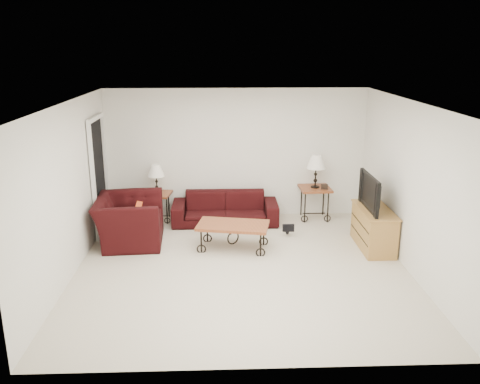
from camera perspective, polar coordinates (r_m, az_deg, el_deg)
name	(u,v)px	position (r m, az deg, el deg)	size (l,w,h in m)	color
ground	(242,267)	(7.75, 0.20, -8.59)	(5.00, 5.00, 0.00)	beige
wall_back	(236,153)	(9.73, -0.41, 4.41)	(5.00, 0.02, 2.50)	silver
wall_front	(253,260)	(4.96, 1.44, -7.69)	(5.00, 0.02, 2.50)	silver
wall_left	(69,191)	(7.63, -18.90, 0.11)	(0.02, 5.00, 2.50)	silver
wall_right	(411,187)	(7.82, 18.84, 0.51)	(0.02, 5.00, 2.50)	silver
ceiling	(242,103)	(7.07, 0.22, 10.12)	(5.00, 5.00, 0.00)	white
doorway	(99,177)	(9.21, -15.78, 1.62)	(0.08, 0.94, 2.04)	black
sofa	(225,208)	(9.52, -1.71, -1.87)	(1.99, 0.78, 0.58)	black
side_table_left	(158,207)	(9.77, -9.35, -1.68)	(0.51, 0.51, 0.55)	brown
side_table_right	(314,203)	(9.85, 8.46, -1.25)	(0.58, 0.58, 0.63)	brown
lamp_left	(156,179)	(9.61, -9.50, 1.47)	(0.31, 0.31, 0.55)	black
lamp_right	(316,171)	(9.68, 8.62, 2.33)	(0.36, 0.36, 0.63)	black
photo_frame_left	(148,193)	(9.55, -10.43, -0.12)	(0.11, 0.01, 0.09)	black
photo_frame_right	(324,187)	(9.63, 9.59, 0.59)	(0.13, 0.02, 0.11)	black
coffee_table	(233,236)	(8.35, -0.80, -5.07)	(1.16, 0.63, 0.44)	brown
armchair	(129,220)	(8.75, -12.48, -3.17)	(1.23, 1.08, 0.80)	black
throw_pillow	(137,215)	(8.64, -11.61, -2.53)	(0.36, 0.10, 0.36)	#D6471B
tv_stand	(374,228)	(8.65, 14.96, -4.01)	(0.47, 1.13, 0.68)	#A9743E
television	(375,192)	(8.45, 15.14, -0.03)	(1.01, 0.13, 0.58)	black
backpack	(288,224)	(9.00, 5.44, -3.62)	(0.32, 0.24, 0.41)	black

